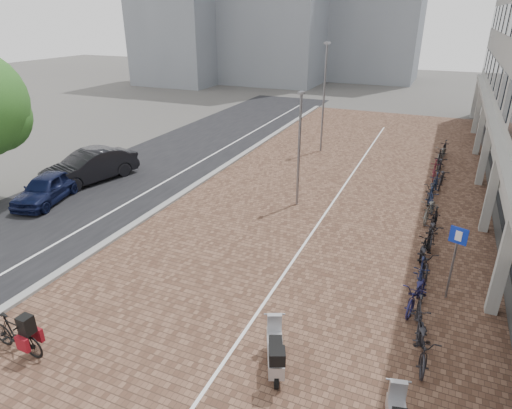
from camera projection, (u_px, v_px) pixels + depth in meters
The scene contains 14 objects.
ground at pixel (178, 315), 13.33m from camera, with size 140.00×140.00×0.00m, color #474442.
plaza_brick at pixel (337, 191), 22.67m from camera, with size 14.50×42.00×0.04m, color brown.
street_asphalt at pixel (161, 164), 26.68m from camera, with size 8.00×50.00×0.03m, color black.
curb at pixel (217, 172), 25.23m from camera, with size 0.35×42.00×0.14m, color gray.
lane_line at pixel (189, 168), 25.95m from camera, with size 0.12×44.00×0.00m, color white.
parking_line at pixel (341, 191), 22.59m from camera, with size 0.10×30.00×0.00m, color white.
car_navy at pixel (46, 188), 21.13m from camera, with size 1.64×4.08×1.39m, color black.
car_dark at pixel (90, 166), 23.64m from camera, with size 1.82×5.21×1.72m, color black.
hero_bike at pixel (16, 334), 11.68m from camera, with size 1.94×0.61×1.35m.
scooter_front at pixel (275, 349), 11.12m from camera, with size 0.57×1.81×1.25m, color #B5B6BB, non-canonical shape.
parking_sign at pixel (455, 251), 13.44m from camera, with size 0.52×0.22×2.58m.
lamp_near at pixel (299, 152), 19.98m from camera, with size 0.12×0.12×5.33m, color gray.
lamp_far at pixel (324, 100), 27.85m from camera, with size 0.12×0.12×6.84m, color gray.
bike_row at pixel (433, 206), 19.61m from camera, with size 1.31×21.46×1.05m.
Camera 1 is at (6.50, -8.98, 8.50)m, focal length 30.50 mm.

